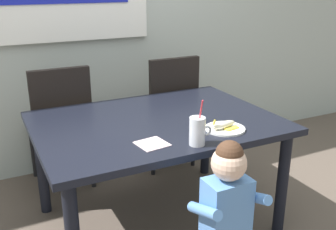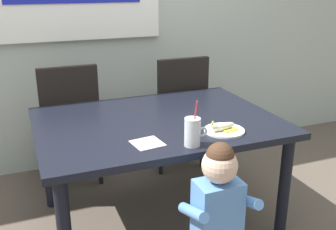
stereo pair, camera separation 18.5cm
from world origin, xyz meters
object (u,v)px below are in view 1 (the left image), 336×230
Objects in this scene: toddler_standing at (227,201)px; paper_napkin at (152,144)px; milk_cup at (197,133)px; peeled_banana at (224,125)px; dining_chair_right at (168,106)px; dining_table at (156,132)px; dining_chair_left at (60,121)px; snack_plate at (225,129)px.

paper_napkin is (-0.22, 0.38, 0.20)m from toddler_standing.
peeled_banana is at bearing 24.21° from milk_cup.
dining_chair_right is 5.48× the size of peeled_banana.
dining_table is 0.87m from dining_chair_left.
dining_chair_right is 1.47m from toddler_standing.
dining_chair_right is at bearing 70.74° from milk_cup.
milk_cup is 0.28m from snack_plate.
dining_table is at bearing 61.92° from paper_napkin.
dining_chair_left is 4.17× the size of snack_plate.
dining_chair_right is 1.08m from peeled_banana.
toddler_standing reaches higher than paper_napkin.
dining_table is at bearing 120.96° from dining_chair_left.
snack_plate is at bearing 81.72° from dining_chair_right.
dining_table is 8.32× the size of peeled_banana.
peeled_banana is at bearing -0.15° from paper_napkin.
toddler_standing is at bearing -86.09° from dining_table.
snack_plate is (0.24, 0.38, 0.20)m from toddler_standing.
peeled_banana is 0.45m from paper_napkin.
toddler_standing is 3.35× the size of milk_cup.
snack_plate is at bearing -48.98° from dining_table.
dining_chair_right is 3.83× the size of milk_cup.
dining_table is 1.52× the size of dining_chair_left.
toddler_standing is at bearing 74.73° from dining_chair_right.
dining_table is 1.52× the size of dining_chair_right.
dining_chair_right reaches higher than dining_table.
paper_napkin is at bearing 104.04° from dining_chair_left.
peeled_banana reaches higher than dining_table.
dining_chair_left is at bearing 104.04° from paper_napkin.
dining_chair_right reaches higher than toddler_standing.
dining_chair_left is 5.48× the size of peeled_banana.
milk_cup is (-0.40, -1.15, 0.24)m from dining_chair_right.
dining_table is 5.81× the size of milk_cup.
peeled_banana is at bearing 81.14° from dining_chair_right.
dining_chair_left is 1.53m from toddler_standing.
milk_cup is 0.24m from paper_napkin.
dining_table is 1.74× the size of toddler_standing.
snack_plate is (0.28, -0.33, 0.09)m from dining_table.
toddler_standing is 3.64× the size of snack_plate.
snack_plate is at bearing 24.00° from milk_cup.
dining_table is 9.71× the size of paper_napkin.
milk_cup reaches higher than dining_chair_left.
toddler_standing is 0.48m from paper_napkin.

